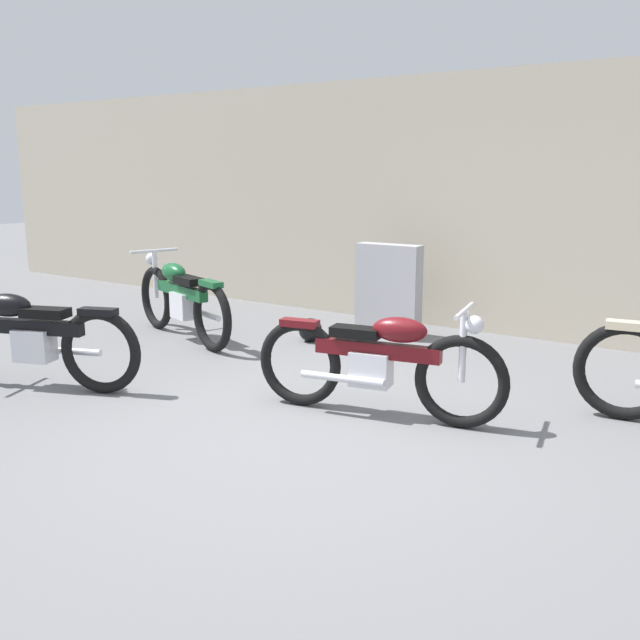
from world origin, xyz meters
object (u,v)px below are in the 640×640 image
object	(u,v)px
stone_marker	(388,291)
motorcycle_green	(181,299)
helmet	(310,330)
motorcycle_maroon	(379,362)
motorcycle_black	(27,337)

from	to	relation	value
stone_marker	motorcycle_green	world-z (taller)	stone_marker
motorcycle_green	stone_marker	bearing A→B (deg)	-124.06
helmet	motorcycle_green	size ratio (longest dim) A/B	0.13
motorcycle_green	motorcycle_maroon	distance (m)	3.22
motorcycle_green	motorcycle_black	distance (m)	2.06
stone_marker	helmet	xyz separation A→B (m)	(-0.58, -0.70, -0.39)
helmet	motorcycle_black	distance (m)	2.95
motorcycle_maroon	motorcycle_black	size ratio (longest dim) A/B	1.00
stone_marker	motorcycle_green	xyz separation A→B (m)	(-1.84, -1.40, -0.07)
helmet	motorcycle_black	size ratio (longest dim) A/B	0.13
motorcycle_maroon	motorcycle_black	xyz separation A→B (m)	(-2.86, -1.07, 0.02)
stone_marker	motorcycle_black	size ratio (longest dim) A/B	0.53
motorcycle_maroon	motorcycle_black	bearing A→B (deg)	-170.61
motorcycle_maroon	motorcycle_black	distance (m)	3.06
helmet	motorcycle_black	world-z (taller)	motorcycle_black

